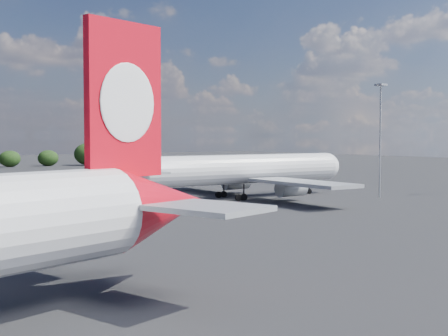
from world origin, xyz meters
TOP-DOWN VIEW (x-y plane):
  - china_southern_airliner at (49.09, 53.92)m, footprint 48.30×45.89m
  - floodlight_mast_near at (70.13, 40.66)m, footprint 1.60×1.60m

SIDE VIEW (x-z plane):
  - china_southern_airliner at x=49.09m, z-range -3.08..12.69m
  - floodlight_mast_near at x=70.13m, z-range 3.13..22.57m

